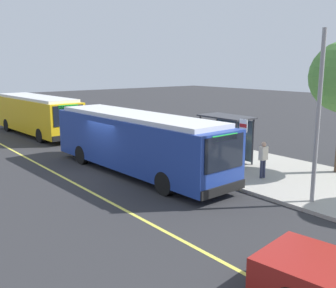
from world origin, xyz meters
name	(u,v)px	position (x,y,z in m)	size (l,w,h in m)	color
ground_plane	(108,171)	(0.00, 0.00, 0.00)	(120.00, 120.00, 0.00)	#2B2B2D
sidewalk_curb	(196,154)	(0.00, 6.00, 0.07)	(44.00, 6.40, 0.15)	#A8A399
lane_stripe_center	(67,179)	(0.00, -2.20, 0.00)	(36.00, 0.14, 0.01)	#E0D64C
transit_bus_main	(136,141)	(1.12, 1.01, 1.62)	(11.51, 3.05, 2.95)	navy
transit_bus_second	(37,114)	(-12.65, 1.11, 1.62)	(10.61, 3.12, 2.95)	gold
bus_shelter	(226,128)	(2.46, 5.86, 1.92)	(2.90, 1.60, 2.48)	#333338
waiting_bench	(228,153)	(2.73, 5.81, 0.63)	(1.60, 0.48, 0.95)	brown
route_sign_post	(243,141)	(5.55, 3.70, 1.96)	(0.44, 0.08, 2.80)	#333338
pedestrian_commuter	(263,157)	(5.86, 4.78, 1.12)	(0.24, 0.40, 1.69)	#282D47
utility_pole	(318,118)	(9.05, 3.73, 3.35)	(0.16, 0.16, 6.40)	gray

